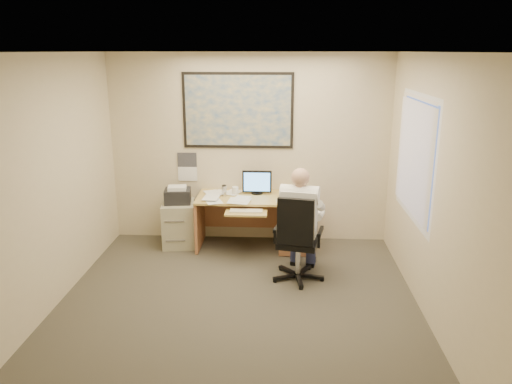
# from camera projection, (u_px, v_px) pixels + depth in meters

# --- Properties ---
(room_shell) EXTENTS (4.00, 4.50, 2.70)m
(room_shell) POSITION_uv_depth(u_px,v_px,m) (235.00, 192.00, 4.99)
(room_shell) COLOR #3E3A30
(room_shell) RESTS_ON ground
(desk) EXTENTS (1.60, 0.97, 1.08)m
(desk) POSITION_uv_depth(u_px,v_px,m) (278.00, 218.00, 7.05)
(desk) COLOR tan
(desk) RESTS_ON ground
(world_map) EXTENTS (1.56, 0.03, 1.06)m
(world_map) POSITION_uv_depth(u_px,v_px,m) (238.00, 111.00, 6.99)
(world_map) COLOR #1E4C93
(world_map) RESTS_ON room_shell
(wall_calendar) EXTENTS (0.28, 0.01, 0.42)m
(wall_calendar) POSITION_uv_depth(u_px,v_px,m) (187.00, 167.00, 7.26)
(wall_calendar) COLOR white
(wall_calendar) RESTS_ON room_shell
(window_blinds) EXTENTS (0.06, 1.40, 1.30)m
(window_blinds) POSITION_uv_depth(u_px,v_px,m) (415.00, 158.00, 5.61)
(window_blinds) COLOR silver
(window_blinds) RESTS_ON room_shell
(filing_cabinet) EXTENTS (0.52, 0.60, 0.88)m
(filing_cabinet) POSITION_uv_depth(u_px,v_px,m) (179.00, 220.00, 7.15)
(filing_cabinet) COLOR #A9A688
(filing_cabinet) RESTS_ON ground
(office_chair) EXTENTS (0.77, 0.77, 1.09)m
(office_chair) POSITION_uv_depth(u_px,v_px,m) (299.00, 256.00, 6.04)
(office_chair) COLOR black
(office_chair) RESTS_ON ground
(person) EXTENTS (0.73, 0.93, 1.39)m
(person) POSITION_uv_depth(u_px,v_px,m) (299.00, 224.00, 6.01)
(person) COLOR white
(person) RESTS_ON office_chair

